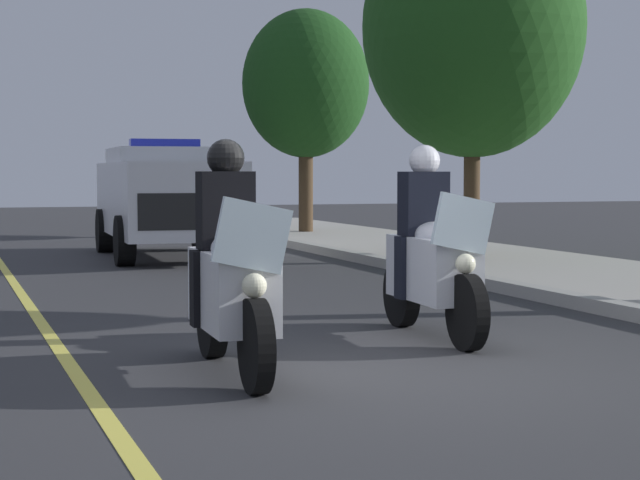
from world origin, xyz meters
name	(u,v)px	position (x,y,z in m)	size (l,w,h in m)	color
ground_plane	(381,373)	(0.00, 0.00, 0.00)	(80.00, 80.00, 0.00)	#333335
lane_stripe_center	(88,392)	(0.00, -2.12, 0.00)	(48.00, 0.12, 0.01)	#E0D14C
police_motorcycle_lead_left	(231,279)	(-0.34, -1.04, 0.70)	(2.14, 0.59, 1.72)	black
police_motorcycle_lead_right	(432,260)	(-1.44, 1.08, 0.70)	(2.14, 0.59, 1.72)	black
police_suv	(166,196)	(-11.31, 0.67, 1.07)	(4.98, 2.25, 2.05)	silver
tree_far_back	(473,27)	(-8.70, 5.22, 3.83)	(3.62, 3.62, 5.85)	#42301E
tree_behind_suv	(306,84)	(-16.64, 5.02, 3.50)	(2.94, 2.94, 5.14)	#42301E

